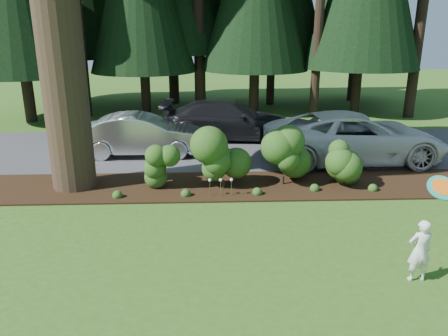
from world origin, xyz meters
The scene contains 10 objects.
ground centered at (0.00, 0.00, 0.00)m, with size 80.00×80.00×0.00m, color #305618.
mulch_bed centered at (0.00, 3.25, 0.03)m, with size 16.00×2.50×0.05m, color black.
driveway centered at (0.00, 7.50, 0.01)m, with size 22.00×6.00×0.03m, color #38383A.
shrub_row centered at (0.77, 3.14, 0.81)m, with size 6.53×1.60×1.61m.
lily_cluster centered at (-0.30, 2.40, 0.50)m, with size 0.69×0.09×0.57m.
car_silver_wagon centered at (-3.03, 6.71, 0.79)m, with size 1.60×4.59×1.51m, color silver.
car_white_suv centered at (4.47, 5.61, 0.90)m, with size 2.87×6.23×1.73m, color silver.
car_dark_suv centered at (0.25, 9.05, 0.84)m, with size 2.26×5.55×1.61m, color black.
child centered at (3.24, -1.93, 0.62)m, with size 0.45×0.30×1.24m, color white.
frisbee centered at (3.56, -1.80, 1.81)m, with size 0.55×0.46×0.35m.
Camera 1 is at (-0.67, -8.98, 4.57)m, focal length 35.00 mm.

